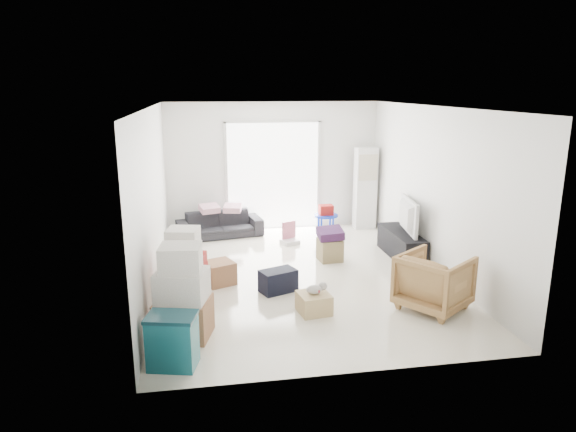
# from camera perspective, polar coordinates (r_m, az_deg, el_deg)

# --- Properties ---
(room_shell) EXTENTS (4.98, 6.48, 3.18)m
(room_shell) POSITION_cam_1_polar(r_m,az_deg,el_deg) (8.07, 1.32, 2.40)
(room_shell) COLOR white
(room_shell) RESTS_ON ground
(sliding_door) EXTENTS (2.10, 0.04, 2.33)m
(sliding_door) POSITION_cam_1_polar(r_m,az_deg,el_deg) (10.98, -1.66, 4.98)
(sliding_door) COLOR white
(sliding_door) RESTS_ON room_shell
(ac_tower) EXTENTS (0.45, 0.30, 1.75)m
(ac_tower) POSITION_cam_1_polar(r_m,az_deg,el_deg) (11.17, 8.56, 3.06)
(ac_tower) COLOR silver
(ac_tower) RESTS_ON room_shell
(tv_console) EXTENTS (0.42, 1.40, 0.47)m
(tv_console) POSITION_cam_1_polar(r_m,az_deg,el_deg) (9.50, 12.50, -3.09)
(tv_console) COLOR black
(tv_console) RESTS_ON room_shell
(television) EXTENTS (0.75, 1.13, 0.14)m
(television) POSITION_cam_1_polar(r_m,az_deg,el_deg) (9.41, 12.60, -1.33)
(television) COLOR black
(television) RESTS_ON tv_console
(sofa) EXTENTS (1.78, 0.79, 0.67)m
(sofa) POSITION_cam_1_polar(r_m,az_deg,el_deg) (10.60, -7.62, -0.49)
(sofa) COLOR #232328
(sofa) RESTS_ON room_shell
(pillow_left) EXTENTS (0.44, 0.39, 0.12)m
(pillow_left) POSITION_cam_1_polar(r_m,az_deg,el_deg) (10.53, -8.75, 1.57)
(pillow_left) COLOR #C08C9E
(pillow_left) RESTS_ON sofa
(pillow_right) EXTENTS (0.36, 0.32, 0.11)m
(pillow_right) POSITION_cam_1_polar(r_m,az_deg,el_deg) (10.52, -6.20, 1.61)
(pillow_right) COLOR #C08C9E
(pillow_right) RESTS_ON sofa
(armchair) EXTENTS (1.13, 1.14, 0.87)m
(armchair) POSITION_cam_1_polar(r_m,az_deg,el_deg) (7.37, 15.93, -6.75)
(armchair) COLOR tan
(armchair) RESTS_ON room_shell
(storage_bins) EXTENTS (0.60, 0.49, 0.61)m
(storage_bins) POSITION_cam_1_polar(r_m,az_deg,el_deg) (5.89, -12.72, -13.37)
(storage_bins) COLOR #15606C
(storage_bins) RESTS_ON room_shell
(box_stack_a) EXTENTS (0.76, 0.68, 1.17)m
(box_stack_a) POSITION_cam_1_polar(r_m,az_deg,el_deg) (6.43, -11.63, -8.74)
(box_stack_a) COLOR #9D6847
(box_stack_a) RESTS_ON room_shell
(box_stack_b) EXTENTS (0.65, 0.64, 1.11)m
(box_stack_b) POSITION_cam_1_polar(r_m,az_deg,el_deg) (7.37, -11.40, -6.07)
(box_stack_b) COLOR #9D6847
(box_stack_b) RESTS_ON room_shell
(box_stack_c) EXTENTS (0.60, 0.51, 0.40)m
(box_stack_c) POSITION_cam_1_polar(r_m,az_deg,el_deg) (8.37, -10.94, -5.62)
(box_stack_c) COLOR #9D6847
(box_stack_c) RESTS_ON room_shell
(loose_box) EXTENTS (0.56, 0.56, 0.35)m
(loose_box) POSITION_cam_1_polar(r_m,az_deg,el_deg) (8.13, -7.66, -6.26)
(loose_box) COLOR #9D6847
(loose_box) RESTS_ON room_shell
(duffel_bag) EXTENTS (0.61, 0.49, 0.34)m
(duffel_bag) POSITION_cam_1_polar(r_m,az_deg,el_deg) (7.76, -1.11, -7.21)
(duffel_bag) COLOR black
(duffel_bag) RESTS_ON room_shell
(ottoman) EXTENTS (0.43, 0.43, 0.39)m
(ottoman) POSITION_cam_1_polar(r_m,az_deg,el_deg) (9.13, 4.67, -3.75)
(ottoman) COLOR #9E8C5C
(ottoman) RESTS_ON room_shell
(blanket) EXTENTS (0.44, 0.44, 0.14)m
(blanket) POSITION_cam_1_polar(r_m,az_deg,el_deg) (9.05, 4.70, -2.15)
(blanket) COLOR #3D1C46
(blanket) RESTS_ON ottoman
(kids_table) EXTENTS (0.50, 0.50, 0.63)m
(kids_table) POSITION_cam_1_polar(r_m,az_deg,el_deg) (10.64, 4.24, 0.26)
(kids_table) COLOR #102EBD
(kids_table) RESTS_ON room_shell
(toy_walker) EXTENTS (0.39, 0.38, 0.42)m
(toy_walker) POSITION_cam_1_polar(r_m,az_deg,el_deg) (10.10, 0.16, -2.40)
(toy_walker) COLOR silver
(toy_walker) RESTS_ON room_shell
(wood_crate) EXTENTS (0.47, 0.47, 0.27)m
(wood_crate) POSITION_cam_1_polar(r_m,az_deg,el_deg) (7.09, 2.90, -9.64)
(wood_crate) COLOR tan
(wood_crate) RESTS_ON room_shell
(plush_bunny) EXTENTS (0.30, 0.17, 0.15)m
(plush_bunny) POSITION_cam_1_polar(r_m,az_deg,el_deg) (7.02, 3.17, -8.06)
(plush_bunny) COLOR #B2ADA8
(plush_bunny) RESTS_ON wood_crate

